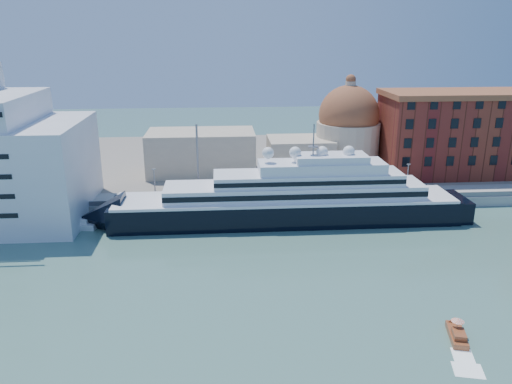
{
  "coord_description": "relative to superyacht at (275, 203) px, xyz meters",
  "views": [
    {
      "loc": [
        -14.96,
        -80.8,
        40.84
      ],
      "look_at": [
        -7.46,
        18.0,
        8.76
      ],
      "focal_mm": 35.0,
      "sensor_mm": 36.0,
      "label": 1
    }
  ],
  "objects": [
    {
      "name": "land",
      "position": [
        2.92,
        52.0,
        -3.45
      ],
      "size": [
        260.0,
        72.0,
        2.0
      ],
      "primitive_type": "cube",
      "color": "slate",
      "rests_on": "ground"
    },
    {
      "name": "church",
      "position": [
        9.31,
        34.72,
        6.46
      ],
      "size": [
        66.0,
        18.0,
        25.5
      ],
      "color": "beige",
      "rests_on": "land"
    },
    {
      "name": "water_taxi",
      "position": [
        20.4,
        -46.3,
        -3.75
      ],
      "size": [
        3.47,
        6.42,
        2.9
      ],
      "rotation": [
        0.0,
        0.0,
        -0.25
      ],
      "color": "brown",
      "rests_on": "ground"
    },
    {
      "name": "ground",
      "position": [
        2.92,
        -23.0,
        -4.45
      ],
      "size": [
        400.0,
        400.0,
        0.0
      ],
      "primitive_type": "plane",
      "color": "#3B665C",
      "rests_on": "ground"
    },
    {
      "name": "lamp_posts",
      "position": [
        -9.75,
        9.27,
        5.39
      ],
      "size": [
        120.8,
        2.4,
        18.0
      ],
      "color": "slate",
      "rests_on": "quay"
    },
    {
      "name": "superyacht",
      "position": [
        0.0,
        0.0,
        0.0
      ],
      "size": [
        86.27,
        11.96,
        25.78
      ],
      "color": "black",
      "rests_on": "ground"
    },
    {
      "name": "service_barge",
      "position": [
        -43.82,
        -0.2,
        -3.77
      ],
      "size": [
        10.88,
        5.09,
        2.35
      ],
      "rotation": [
        0.0,
        0.0,
        -0.16
      ],
      "color": "white",
      "rests_on": "ground"
    },
    {
      "name": "quay_fence",
      "position": [
        2.92,
        6.5,
        -1.35
      ],
      "size": [
        180.0,
        0.1,
        1.2
      ],
      "primitive_type": "cube",
      "color": "slate",
      "rests_on": "quay"
    },
    {
      "name": "quay",
      "position": [
        2.92,
        11.0,
        -3.2
      ],
      "size": [
        180.0,
        10.0,
        2.5
      ],
      "primitive_type": "cube",
      "color": "gray",
      "rests_on": "ground"
    },
    {
      "name": "warehouse",
      "position": [
        54.92,
        29.0,
        9.34
      ],
      "size": [
        43.0,
        19.0,
        23.25
      ],
      "color": "maroon",
      "rests_on": "land"
    }
  ]
}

